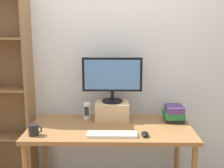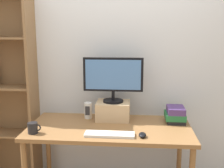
% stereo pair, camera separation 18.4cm
% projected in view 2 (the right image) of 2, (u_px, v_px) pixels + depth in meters
% --- Properties ---
extents(back_wall, '(7.00, 0.08, 2.60)m').
position_uv_depth(back_wall, '(114.00, 62.00, 3.02)').
color(back_wall, silver).
rests_on(back_wall, ground_plane).
extents(desk, '(1.53, 0.76, 0.75)m').
position_uv_depth(desk, '(110.00, 134.00, 2.67)').
color(desk, olive).
rests_on(desk, ground_plane).
extents(bookshelf_unit, '(0.63, 0.28, 2.07)m').
position_uv_depth(bookshelf_unit, '(5.00, 86.00, 3.02)').
color(bookshelf_unit, olive).
rests_on(bookshelf_unit, ground_plane).
extents(riser_box, '(0.33, 0.27, 0.18)m').
position_uv_depth(riser_box, '(113.00, 111.00, 2.85)').
color(riser_box, tan).
rests_on(riser_box, desk).
extents(computer_monitor, '(0.59, 0.20, 0.45)m').
position_uv_depth(computer_monitor, '(113.00, 77.00, 2.78)').
color(computer_monitor, black).
rests_on(computer_monitor, riser_box).
extents(keyboard, '(0.43, 0.13, 0.02)m').
position_uv_depth(keyboard, '(110.00, 134.00, 2.42)').
color(keyboard, silver).
rests_on(keyboard, desk).
extents(computer_mouse, '(0.06, 0.10, 0.04)m').
position_uv_depth(computer_mouse, '(142.00, 135.00, 2.39)').
color(computer_mouse, black).
rests_on(computer_mouse, desk).
extents(book_stack, '(0.19, 0.23, 0.16)m').
position_uv_depth(book_stack, '(175.00, 115.00, 2.76)').
color(book_stack, black).
rests_on(book_stack, desk).
extents(coffee_mug, '(0.12, 0.09, 0.10)m').
position_uv_depth(coffee_mug, '(33.00, 128.00, 2.47)').
color(coffee_mug, black).
rests_on(coffee_mug, desk).
extents(desk_speaker, '(0.08, 0.08, 0.16)m').
position_uv_depth(desk_speaker, '(88.00, 110.00, 2.88)').
color(desk_speaker, silver).
rests_on(desk_speaker, desk).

